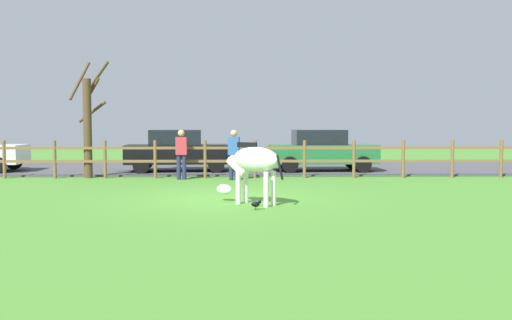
# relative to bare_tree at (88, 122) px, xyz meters

# --- Properties ---
(ground_plane) EXTENTS (60.00, 60.00, 0.00)m
(ground_plane) POSITION_rel_bare_tree_xyz_m (4.88, -5.22, -1.89)
(ground_plane) COLOR #47842D
(parking_asphalt) EXTENTS (28.00, 7.40, 0.05)m
(parking_asphalt) POSITION_rel_bare_tree_xyz_m (4.88, 4.08, -1.87)
(parking_asphalt) COLOR #47474C
(parking_asphalt) RESTS_ON ground_plane
(paddock_fence) EXTENTS (21.99, 0.11, 1.28)m
(paddock_fence) POSITION_rel_bare_tree_xyz_m (4.82, -0.22, -1.17)
(paddock_fence) COLOR brown
(paddock_fence) RESTS_ON ground_plane
(bare_tree) EXTENTS (1.33, 0.87, 3.97)m
(bare_tree) POSITION_rel_bare_tree_xyz_m (0.00, 0.00, 0.00)
(bare_tree) COLOR #513A23
(bare_tree) RESTS_ON ground_plane
(zebra) EXTENTS (1.60, 1.39, 1.41)m
(zebra) POSITION_rel_bare_tree_xyz_m (5.51, -6.33, -0.96)
(zebra) COLOR white
(zebra) RESTS_ON ground_plane
(crow_on_grass) EXTENTS (0.21, 0.10, 0.20)m
(crow_on_grass) POSITION_rel_bare_tree_xyz_m (5.57, -7.10, -1.76)
(crow_on_grass) COLOR black
(crow_on_grass) RESTS_ON ground_plane
(parked_car_green) EXTENTS (4.07, 2.02, 1.56)m
(parked_car_green) POSITION_rel_bare_tree_xyz_m (8.24, 2.04, -1.05)
(parked_car_green) COLOR #236B38
(parked_car_green) RESTS_ON parking_asphalt
(parked_car_black) EXTENTS (4.14, 2.18, 1.56)m
(parked_car_black) POSITION_rel_bare_tree_xyz_m (2.81, 2.00, -1.05)
(parked_car_black) COLOR black
(parked_car_black) RESTS_ON parking_asphalt
(visitor_left_of_tree) EXTENTS (0.37, 0.23, 1.64)m
(visitor_left_of_tree) POSITION_rel_bare_tree_xyz_m (3.23, -0.69, -0.98)
(visitor_left_of_tree) COLOR #232847
(visitor_left_of_tree) RESTS_ON ground_plane
(visitor_right_of_tree) EXTENTS (0.39, 0.28, 1.64)m
(visitor_right_of_tree) POSITION_rel_bare_tree_xyz_m (4.97, -0.88, -0.98)
(visitor_right_of_tree) COLOR #232847
(visitor_right_of_tree) RESTS_ON ground_plane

